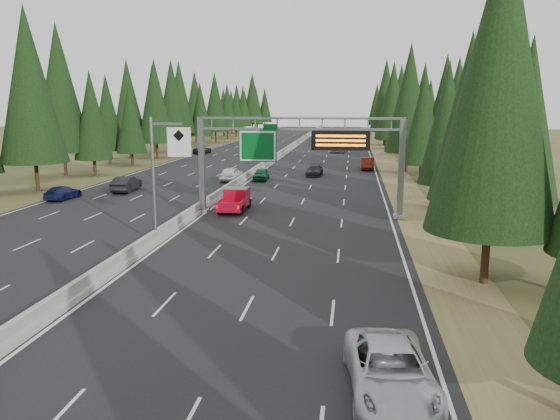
{
  "coord_description": "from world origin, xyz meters",
  "views": [
    {
      "loc": [
        12.43,
        -7.79,
        8.88
      ],
      "look_at": [
        8.73,
        20.0,
        3.43
      ],
      "focal_mm": 35.0,
      "sensor_mm": 36.0,
      "label": 1
    }
  ],
  "objects": [
    {
      "name": "car_ahead_dkred",
      "position": [
        14.5,
        67.42,
        0.88
      ],
      "size": [
        1.73,
        4.87,
        1.6
      ],
      "primitive_type": "imported",
      "rotation": [
        0.0,
        0.0,
        -0.01
      ],
      "color": "#4F140B",
      "rests_on": "road"
    },
    {
      "name": "silver_minivan",
      "position": [
        13.75,
        8.0,
        0.84
      ],
      "size": [
        3.03,
        5.69,
        1.52
      ],
      "primitive_type": "imported",
      "rotation": [
        0.0,
        0.0,
        0.09
      ],
      "color": "silver",
      "rests_on": "road"
    },
    {
      "name": "car_onc_blue",
      "position": [
        -14.47,
        39.63,
        0.71
      ],
      "size": [
        2.09,
        4.49,
        1.27
      ],
      "primitive_type": "imported",
      "rotation": [
        0.0,
        0.0,
        3.07
      ],
      "color": "#151B4C",
      "rests_on": "road"
    },
    {
      "name": "tree_row_left",
      "position": [
        -21.98,
        73.94,
        9.08
      ],
      "size": [
        11.72,
        244.87,
        18.77
      ],
      "color": "black",
      "rests_on": "ground"
    },
    {
      "name": "red_pickup",
      "position": [
        2.79,
        36.55,
        1.09
      ],
      "size": [
        2.0,
        5.6,
        1.83
      ],
      "color": "black",
      "rests_on": "road"
    },
    {
      "name": "hov_sign_pole",
      "position": [
        0.58,
        24.97,
        4.72
      ],
      "size": [
        2.8,
        0.5,
        8.0
      ],
      "color": "slate",
      "rests_on": "road"
    },
    {
      "name": "road",
      "position": [
        0.0,
        80.0,
        0.04
      ],
      "size": [
        32.0,
        260.0,
        0.08
      ],
      "primitive_type": "cube",
      "color": "black",
      "rests_on": "ground"
    },
    {
      "name": "car_ahead_green",
      "position": [
        1.83,
        55.04,
        0.78
      ],
      "size": [
        1.77,
        4.15,
        1.4
      ],
      "primitive_type": "imported",
      "rotation": [
        0.0,
        0.0,
        0.03
      ],
      "color": "#114C2A",
      "rests_on": "road"
    },
    {
      "name": "car_onc_white",
      "position": [
        -1.5,
        54.05,
        0.89
      ],
      "size": [
        2.22,
        4.88,
        1.63
      ],
      "primitive_type": "imported",
      "rotation": [
        0.0,
        0.0,
        3.08
      ],
      "color": "silver",
      "rests_on": "road"
    },
    {
      "name": "car_ahead_dkgrey",
      "position": [
        7.78,
        60.02,
        0.73
      ],
      "size": [
        2.07,
        4.59,
        1.31
      ],
      "primitive_type": "imported",
      "rotation": [
        0.0,
        0.0,
        -0.05
      ],
      "color": "black",
      "rests_on": "road"
    },
    {
      "name": "median_barrier",
      "position": [
        0.0,
        80.0,
        0.41
      ],
      "size": [
        0.7,
        260.0,
        0.85
      ],
      "color": "gray",
      "rests_on": "road"
    },
    {
      "name": "sign_gantry",
      "position": [
        8.92,
        34.88,
        5.27
      ],
      "size": [
        16.75,
        0.98,
        7.8
      ],
      "color": "slate",
      "rests_on": "road"
    },
    {
      "name": "car_onc_near",
      "position": [
        -10.41,
        44.81,
        0.88
      ],
      "size": [
        1.94,
        4.91,
        1.59
      ],
      "primitive_type": "imported",
      "rotation": [
        0.0,
        0.0,
        3.19
      ],
      "color": "black",
      "rests_on": "road"
    },
    {
      "name": "shoulder_left",
      "position": [
        -17.8,
        80.0,
        0.03
      ],
      "size": [
        3.6,
        260.0,
        0.06
      ],
      "primitive_type": "cube",
      "color": "#454620",
      "rests_on": "ground"
    },
    {
      "name": "tree_row_right",
      "position": [
        22.02,
        77.42,
        8.72
      ],
      "size": [
        12.11,
        243.63,
        18.6
      ],
      "color": "black",
      "rests_on": "ground"
    },
    {
      "name": "shoulder_right",
      "position": [
        17.8,
        80.0,
        0.03
      ],
      "size": [
        3.6,
        260.0,
        0.06
      ],
      "primitive_type": "cube",
      "color": "olive",
      "rests_on": "ground"
    },
    {
      "name": "car_onc_far",
      "position": [
        -14.5,
        88.19,
        0.78
      ],
      "size": [
        2.4,
        5.05,
        1.39
      ],
      "primitive_type": "imported",
      "rotation": [
        0.0,
        0.0,
        3.12
      ],
      "color": "black",
      "rests_on": "road"
    },
    {
      "name": "car_ahead_white",
      "position": [
        9.73,
        94.28,
        0.82
      ],
      "size": [
        2.75,
        5.46,
        1.48
      ],
      "primitive_type": "imported",
      "rotation": [
        0.0,
        0.0,
        -0.06
      ],
      "color": "silver",
      "rests_on": "road"
    },
    {
      "name": "car_ahead_far",
      "position": [
        6.03,
        123.01,
        0.75
      ],
      "size": [
        1.6,
        3.96,
        1.35
      ],
      "primitive_type": "imported",
      "rotation": [
        0.0,
        0.0,
        0.0
      ],
      "color": "black",
      "rests_on": "road"
    }
  ]
}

